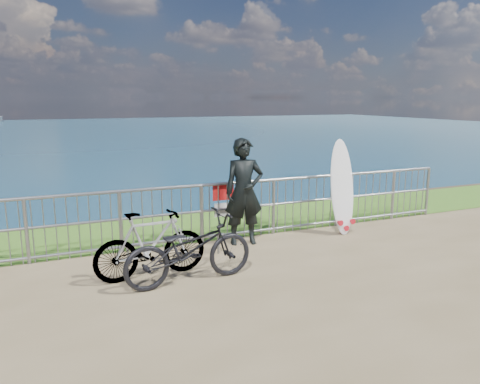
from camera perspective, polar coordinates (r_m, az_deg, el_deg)
name	(u,v)px	position (r m, az deg, el deg)	size (l,w,h in m)	color
grass_strip	(208,225)	(10.09, -3.89, -4.01)	(120.00, 120.00, 0.00)	#386C1D
railing	(228,210)	(8.95, -1.52, -2.21)	(10.06, 0.10, 1.13)	gray
surfer	(244,192)	(8.62, 0.50, 0.03)	(0.72, 0.47, 1.98)	black
surfboard	(342,190)	(9.53, 12.36, 0.19)	(0.54, 0.49, 1.90)	white
bicycle_near	(189,249)	(6.92, -6.21, -6.93)	(0.69, 1.97, 1.04)	black
bicycle_far	(151,244)	(7.21, -10.83, -6.31)	(0.49, 1.73, 1.04)	black
bike_rack	(175,242)	(7.98, -7.97, -6.09)	(1.77, 0.05, 0.37)	gray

